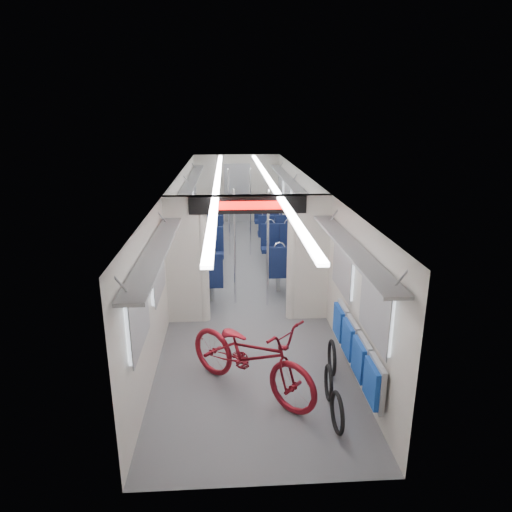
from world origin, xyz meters
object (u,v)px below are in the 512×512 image
Objects in this scene: seat_bay_far_left at (208,223)px; stanchion_far_right at (250,213)px; stanchion_near_left at (235,248)px; flip_bench at (355,349)px; seat_bay_near_right at (284,254)px; bike_hoop_b at (328,384)px; seat_bay_near_left at (202,260)px; bike_hoop_a at (337,414)px; bike_hoop_c at (332,359)px; stanchion_near_right at (268,249)px; stanchion_far_left at (229,213)px; bicycle at (251,355)px; seat_bay_far_right at (271,223)px.

seat_bay_far_left is 1.97m from stanchion_far_right.
stanchion_far_right is at bearing 81.77° from stanchion_near_left.
seat_bay_near_right reaches higher than flip_bench.
seat_bay_near_right is 0.94× the size of stanchion_far_right.
seat_bay_near_left reaches higher than bike_hoop_b.
bike_hoop_a is at bearing -84.72° from stanchion_far_right.
seat_bay_near_left is at bearing -118.71° from stanchion_far_right.
seat_bay_far_left is at bearing 105.53° from bike_hoop_c.
flip_bench is 4.17× the size of bike_hoop_a.
seat_bay_near_left is (-1.84, 5.01, 0.34)m from bike_hoop_a.
stanchion_near_right is (0.63, -0.16, 0.00)m from stanchion_near_left.
stanchion_far_left reaches higher than bike_hoop_b.
stanchion_near_left is (0.71, -1.06, 0.58)m from seat_bay_near_left.
stanchion_far_left reaches higher than seat_bay_near_left.
stanchion_far_right is (0.55, -0.02, 0.00)m from stanchion_far_left.
stanchion_near_right is (-0.50, 3.80, 0.92)m from bike_hoop_a.
bicycle is at bearing 137.79° from bike_hoop_a.
seat_bay_near_right is (0.03, 5.43, 0.32)m from bike_hoop_a.
stanchion_near_left is at bearing 116.27° from bike_hoop_c.
bike_hoop_c is at bearing -30.46° from bicycle.
bike_hoop_b is 4.76m from seat_bay_near_left.
bike_hoop_b is (1.02, -0.23, -0.34)m from bicycle.
flip_bench is at bearing 33.02° from bike_hoop_b.
seat_bay_far_right is at bearing 91.42° from bike_hoop_c.
stanchion_far_left is at bearing 99.60° from bike_hoop_a.
stanchion_far_right reaches higher than seat_bay_far_right.
stanchion_far_right is at bearing -115.50° from seat_bay_far_right.
stanchion_far_left is at bearing 73.96° from seat_bay_near_left.
bike_hoop_b is at bearing -66.69° from seat_bay_near_left.
stanchion_far_right is (0.46, 3.21, 0.00)m from stanchion_near_left.
seat_bay_far_right is at bearing 48.96° from stanchion_far_left.
bike_hoop_c is 3.16m from stanchion_near_left.
stanchion_near_right and stanchion_far_left have the same top height.
stanchion_far_right is at bearing -2.18° from stanchion_far_left.
bicycle is 1.28m from bike_hoop_c.
bike_hoop_a is 0.22× the size of stanchion_far_right.
bike_hoop_a is 7.25m from stanchion_far_right.
stanchion_near_left is at bearing -103.94° from seat_bay_far_right.
seat_bay_near_left is 1.90m from stanchion_near_right.
bike_hoop_a is (0.98, -0.89, -0.32)m from bicycle.
stanchion_near_right is (-0.53, -4.82, 0.62)m from seat_bay_far_right.
stanchion_near_left is at bearing -128.06° from seat_bay_near_right.
stanchion_near_left reaches higher than seat_bay_near_right.
seat_bay_far_left is 1.87m from seat_bay_far_right.
stanchion_near_right is (-0.95, 2.88, 0.57)m from flip_bench.
bike_hoop_b is 0.21× the size of stanchion_near_right.
bicycle is at bearing -87.21° from stanchion_near_left.
stanchion_far_right reaches higher than seat_bay_near_left.
bicycle reaches higher than bike_hoop_b.
flip_bench is (1.43, 0.03, 0.02)m from bicycle.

